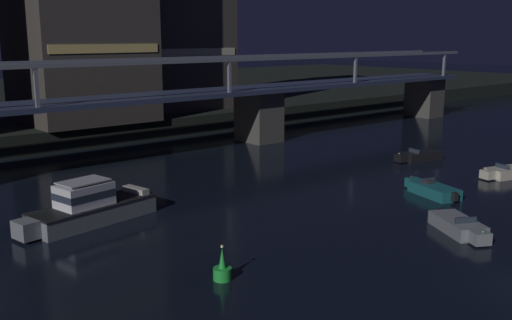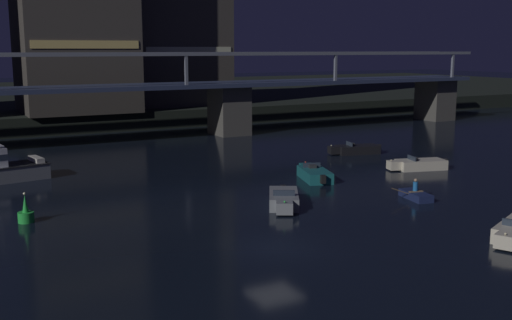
{
  "view_description": "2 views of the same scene",
  "coord_description": "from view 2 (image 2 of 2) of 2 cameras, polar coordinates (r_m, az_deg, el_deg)",
  "views": [
    {
      "loc": [
        -26.11,
        -10.46,
        11.48
      ],
      "look_at": [
        1.3,
        21.65,
        2.51
      ],
      "focal_mm": 41.05,
      "sensor_mm": 36.0,
      "label": 1
    },
    {
      "loc": [
        -14.62,
        -25.43,
        9.75
      ],
      "look_at": [
        6.03,
        13.26,
        1.8
      ],
      "focal_mm": 43.15,
      "sensor_mm": 36.0,
      "label": 2
    }
  ],
  "objects": [
    {
      "name": "channel_buoy",
      "position": [
        37.47,
        -20.56,
        -4.73
      ],
      "size": [
        0.9,
        0.9,
        1.76
      ],
      "color": "green",
      "rests_on": "ground"
    },
    {
      "name": "river_bridge",
      "position": [
        65.49,
        -15.15,
        5.18
      ],
      "size": [
        101.02,
        6.4,
        9.38
      ],
      "color": "#4C4944",
      "rests_on": "ground"
    },
    {
      "name": "far_riverbank",
      "position": [
        112.9,
        -20.65,
        5.22
      ],
      "size": [
        240.0,
        80.0,
        2.2
      ],
      "primitive_type": "cube",
      "color": "black",
      "rests_on": "ground"
    },
    {
      "name": "speedboat_near_center",
      "position": [
        58.59,
        9.21,
        0.97
      ],
      "size": [
        5.2,
        2.66,
        1.16
      ],
      "color": "black",
      "rests_on": "ground"
    },
    {
      "name": "speedboat_mid_center",
      "position": [
        38.77,
        2.58,
        -3.67
      ],
      "size": [
        3.58,
        4.87,
        1.16
      ],
      "color": "gray",
      "rests_on": "ground"
    },
    {
      "name": "dinghy_with_paddler",
      "position": [
        41.82,
        14.59,
        -3.16
      ],
      "size": [
        2.57,
        2.76,
        1.36
      ],
      "color": "#19234C",
      "rests_on": "ground"
    },
    {
      "name": "speedboat_near_right",
      "position": [
        46.74,
        5.39,
        -1.29
      ],
      "size": [
        2.89,
        5.15,
        1.16
      ],
      "color": "#196066",
      "rests_on": "ground"
    },
    {
      "name": "ground_plane",
      "position": [
        30.91,
        1.72,
        -8.12
      ],
      "size": [
        400.0,
        400.0,
        0.0
      ],
      "primitive_type": "plane",
      "color": "black"
    },
    {
      "name": "speedboat_far_left",
      "position": [
        52.03,
        14.83,
        -0.41
      ],
      "size": [
        5.19,
        2.75,
        1.16
      ],
      "color": "beige",
      "rests_on": "ground"
    }
  ]
}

